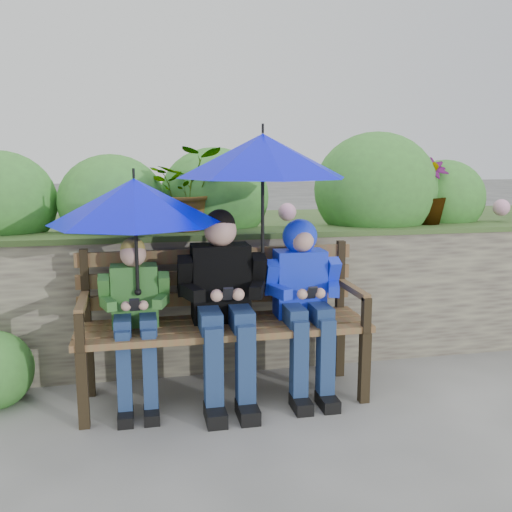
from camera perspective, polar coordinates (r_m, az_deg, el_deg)
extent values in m
plane|color=#565653|center=(3.83, 0.32, -14.42)|extent=(60.00, 60.00, 0.00)
cube|color=#534A43|center=(4.35, -1.75, -4.36)|extent=(8.00, 0.40, 1.00)
cube|color=#385021|center=(4.26, -1.79, 2.30)|extent=(8.00, 0.42, 0.04)
cube|color=#385021|center=(5.51, -3.92, -1.50)|extent=(8.00, 2.00, 0.96)
ellipsoid|color=#386F2C|center=(4.39, -14.21, 5.22)|extent=(0.79, 0.63, 0.71)
ellipsoid|color=#386F2C|center=(4.54, -4.14, 5.92)|extent=(0.86, 0.69, 0.78)
ellipsoid|color=#386F2C|center=(4.81, 11.91, 6.57)|extent=(1.03, 0.82, 0.93)
ellipsoid|color=#386F2C|center=(5.17, 18.24, 5.51)|extent=(0.73, 0.58, 0.66)
sphere|color=pink|center=(4.42, 3.14, 4.41)|extent=(0.14, 0.14, 0.14)
sphere|color=pink|center=(5.22, 23.33, 4.47)|extent=(0.14, 0.14, 0.14)
imported|color=#386F2C|center=(4.28, -6.84, 6.68)|extent=(0.55, 0.48, 0.62)
imported|color=#386F2C|center=(4.85, 16.84, 6.26)|extent=(0.30, 0.30, 0.54)
cube|color=black|center=(3.56, -16.93, -12.70)|extent=(0.06, 0.06, 0.47)
cube|color=black|center=(4.00, -16.35, -10.12)|extent=(0.06, 0.06, 0.47)
cube|color=black|center=(3.81, 10.79, -10.90)|extent=(0.06, 0.06, 0.47)
cube|color=black|center=(4.22, 8.34, -8.72)|extent=(0.06, 0.06, 0.47)
cube|color=brown|center=(3.53, -2.68, -8.05)|extent=(1.87, 0.10, 0.04)
cube|color=brown|center=(3.65, -3.02, -7.40)|extent=(1.87, 0.10, 0.04)
cube|color=brown|center=(3.78, -3.33, -6.80)|extent=(1.87, 0.10, 0.04)
cube|color=brown|center=(3.91, -3.63, -6.23)|extent=(1.87, 0.10, 0.04)
cube|color=black|center=(3.88, -16.69, -3.13)|extent=(0.05, 0.05, 0.52)
cube|color=brown|center=(3.64, -16.99, -4.52)|extent=(0.05, 0.49, 0.04)
cube|color=black|center=(3.44, -17.23, -7.33)|extent=(0.05, 0.05, 0.23)
cube|color=black|center=(4.11, 8.42, -2.09)|extent=(0.05, 0.05, 0.52)
cube|color=brown|center=(3.88, 9.70, -3.31)|extent=(0.05, 0.49, 0.04)
cube|color=black|center=(3.70, 10.97, -5.85)|extent=(0.05, 0.05, 0.23)
cube|color=brown|center=(3.93, -3.77, -4.11)|extent=(1.87, 0.04, 0.09)
cube|color=brown|center=(3.90, -3.79, -2.03)|extent=(1.87, 0.04, 0.09)
cube|color=brown|center=(3.87, -3.82, 0.08)|extent=(1.87, 0.04, 0.09)
cube|color=#33682A|center=(3.71, -12.04, -3.86)|extent=(0.29, 0.17, 0.39)
sphere|color=tan|center=(3.64, -12.19, 0.18)|extent=(0.16, 0.16, 0.16)
sphere|color=olive|center=(3.65, -12.21, 0.64)|extent=(0.15, 0.15, 0.15)
cube|color=navy|center=(3.62, -13.18, -6.63)|extent=(0.10, 0.27, 0.10)
cube|color=navy|center=(3.58, -13.04, -11.55)|extent=(0.09, 0.09, 0.56)
cube|color=black|center=(3.64, -12.90, -15.46)|extent=(0.09, 0.19, 0.07)
cube|color=navy|center=(3.62, -10.74, -6.55)|extent=(0.10, 0.27, 0.10)
cube|color=navy|center=(3.58, -10.54, -11.47)|extent=(0.09, 0.09, 0.56)
cube|color=black|center=(3.63, -10.39, -15.38)|extent=(0.09, 0.19, 0.07)
cube|color=#33682A|center=(3.67, -14.93, -3.33)|extent=(0.07, 0.16, 0.22)
cube|color=#33682A|center=(3.57, -14.57, -4.66)|extent=(0.11, 0.18, 0.06)
sphere|color=tan|center=(3.50, -12.88, -4.92)|extent=(0.06, 0.06, 0.06)
cube|color=#33682A|center=(3.66, -9.20, -3.13)|extent=(0.07, 0.16, 0.22)
cube|color=#33682A|center=(3.57, -9.50, -4.48)|extent=(0.11, 0.18, 0.06)
sphere|color=tan|center=(3.49, -11.20, -4.86)|extent=(0.06, 0.06, 0.06)
cube|color=black|center=(3.48, -12.04, -4.79)|extent=(0.06, 0.07, 0.09)
cube|color=black|center=(3.74, -3.58, -2.67)|extent=(0.37, 0.22, 0.51)
sphere|color=tan|center=(3.66, -3.59, 2.57)|extent=(0.21, 0.21, 0.21)
sphere|color=black|center=(3.66, -3.62, 3.15)|extent=(0.20, 0.20, 0.20)
cube|color=navy|center=(3.60, -4.71, -6.24)|extent=(0.13, 0.35, 0.13)
cube|color=navy|center=(3.53, -4.28, -11.52)|extent=(0.11, 0.12, 0.58)
cube|color=black|center=(3.57, -4.08, -15.55)|extent=(0.12, 0.24, 0.09)
cube|color=navy|center=(3.63, -1.59, -6.08)|extent=(0.13, 0.35, 0.13)
cube|color=navy|center=(3.56, -1.06, -11.31)|extent=(0.11, 0.12, 0.58)
cube|color=black|center=(3.60, -0.84, -15.31)|extent=(0.12, 0.24, 0.09)
cube|color=black|center=(3.64, -7.14, -2.00)|extent=(0.09, 0.20, 0.28)
cube|color=black|center=(3.53, -6.39, -3.68)|extent=(0.14, 0.23, 0.08)
sphere|color=tan|center=(3.44, -3.95, -3.96)|extent=(0.08, 0.08, 0.08)
cube|color=black|center=(3.71, 0.15, -1.70)|extent=(0.09, 0.20, 0.28)
cube|color=black|center=(3.58, 0.10, -3.38)|extent=(0.14, 0.23, 0.08)
sphere|color=tan|center=(3.46, -1.79, -3.86)|extent=(0.08, 0.08, 0.08)
cube|color=black|center=(3.44, -2.84, -3.78)|extent=(0.06, 0.07, 0.09)
cube|color=#1632D3|center=(3.85, 4.38, -2.72)|extent=(0.33, 0.20, 0.45)
sphere|color=tan|center=(3.78, 4.53, 1.77)|extent=(0.19, 0.19, 0.19)
sphere|color=#1632D3|center=(3.81, 4.41, 1.98)|extent=(0.23, 0.23, 0.23)
sphere|color=tan|center=(3.74, 4.72, 1.52)|extent=(0.14, 0.14, 0.14)
cube|color=navy|center=(3.73, 3.71, -5.79)|extent=(0.12, 0.31, 0.12)
cube|color=navy|center=(3.67, 4.32, -10.71)|extent=(0.10, 0.11, 0.57)
cube|color=black|center=(3.72, 4.53, -14.56)|extent=(0.11, 0.21, 0.08)
cube|color=navy|center=(3.78, 6.29, -5.62)|extent=(0.12, 0.31, 0.12)
cube|color=navy|center=(3.72, 6.96, -10.46)|extent=(0.10, 0.11, 0.57)
cube|color=black|center=(3.77, 7.17, -14.26)|extent=(0.11, 0.21, 0.08)
cube|color=#1632D3|center=(3.74, 1.52, -2.16)|extent=(0.08, 0.18, 0.25)
cube|color=#1632D3|center=(3.65, 2.42, -3.60)|extent=(0.13, 0.21, 0.07)
sphere|color=tan|center=(3.59, 4.65, -3.82)|extent=(0.07, 0.07, 0.07)
cube|color=#1632D3|center=(3.86, 7.59, -1.87)|extent=(0.08, 0.18, 0.25)
cube|color=#1632D3|center=(3.75, 7.78, -3.30)|extent=(0.13, 0.21, 0.07)
sphere|color=tan|center=(3.63, 6.42, -3.72)|extent=(0.07, 0.07, 0.07)
cube|color=black|center=(3.60, 5.59, -3.66)|extent=(0.06, 0.07, 0.09)
cone|color=#0006E2|center=(3.52, -12.05, 5.39)|extent=(1.04, 1.04, 0.27)
cylinder|color=black|center=(3.51, -12.15, 8.09)|extent=(0.02, 0.02, 0.06)
cylinder|color=black|center=(3.55, -11.88, 0.87)|extent=(0.02, 0.02, 0.56)
sphere|color=black|center=(3.60, -11.72, -3.55)|extent=(0.04, 0.04, 0.04)
cone|color=#0006E2|center=(3.63, 0.68, 9.99)|extent=(1.09, 1.09, 0.27)
cylinder|color=black|center=(3.63, 0.69, 12.63)|extent=(0.02, 0.02, 0.06)
cylinder|color=black|center=(3.65, 0.67, 3.62)|extent=(0.02, 0.02, 0.81)
sphere|color=black|center=(3.72, 0.65, -2.60)|extent=(0.04, 0.04, 0.04)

